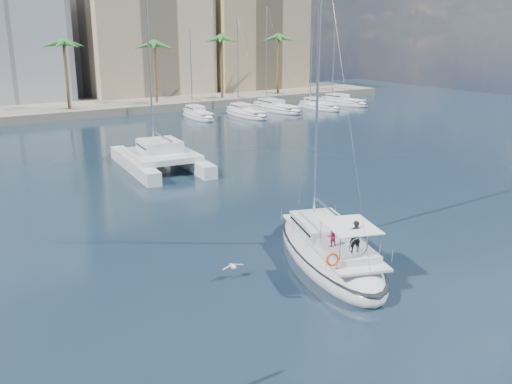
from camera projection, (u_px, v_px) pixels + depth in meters
ground at (271, 268)px, 29.66m from camera, size 160.00×160.00×0.00m
quay at (22, 113)px, 78.64m from camera, size 120.00×14.00×1.20m
building_beige at (143, 39)px, 94.74m from camera, size 20.00×14.00×20.00m
building_tan_right at (251, 44)px, 103.85m from camera, size 18.00×12.00×18.00m
palm_centre at (20, 41)px, 72.71m from camera, size 3.60×3.60×12.30m
palm_right at (246, 38)px, 90.46m from camera, size 3.60×3.60×12.30m
main_sloop at (329, 251)px, 30.41m from camera, size 7.44×12.50×17.68m
catamaran at (161, 156)px, 50.16m from camera, size 7.13×12.44×17.36m
seagull at (233, 266)px, 28.24m from camera, size 1.18×0.51×0.22m
moored_yacht_a at (198, 118)px, 77.97m from camera, size 3.37×9.52×11.90m
moored_yacht_b at (246, 116)px, 79.75m from camera, size 3.32×10.83×13.72m
moored_yacht_c at (276, 111)px, 84.75m from camera, size 3.98×12.33×15.54m
moored_yacht_d at (318, 109)px, 86.54m from camera, size 3.52×9.55×11.90m
moored_yacht_e at (342, 104)px, 91.54m from camera, size 4.61×11.11×13.72m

